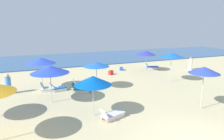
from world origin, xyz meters
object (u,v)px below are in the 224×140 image
Objects in this scene: umbrella_4 at (41,61)px; lounge_chair_5_0 at (81,89)px; cooler_box_0 at (111,73)px; cooler_box_1 at (121,69)px; lounge_chair_5_1 at (81,85)px; umbrella_8 at (146,53)px; umbrella_6 at (171,55)px; umbrella_3 at (50,69)px; umbrella_9 at (93,80)px; umbrella_5 at (96,64)px; beachgoer_0 at (8,85)px; lounge_chair_9_0 at (112,115)px; beachgoer_1 at (191,64)px; lounge_chair_4_1 at (58,88)px; lounge_chair_8_0 at (152,67)px; lounge_chair_4_0 at (48,88)px; umbrella_7 at (204,70)px.

lounge_chair_5_0 is at bearing -34.79° from umbrella_4.
cooler_box_1 is at bearing 11.14° from cooler_box_0.
lounge_chair_5_0 reaches higher than lounge_chair_5_1.
umbrella_4 is at bearing 143.59° from cooler_box_1.
umbrella_8 is at bearing -25.83° from cooler_box_0.
umbrella_6 is 5.99× the size of cooler_box_0.
umbrella_3 is 3.61m from umbrella_9.
umbrella_5 reaches higher than cooler_box_0.
umbrella_8 is 3.27m from cooler_box_1.
lounge_chair_5_1 is 5.47m from beachgoer_0.
umbrella_9 is 2.16m from lounge_chair_9_0.
beachgoer_0 is 1.03× the size of beachgoer_1.
umbrella_9 is at bearing -177.39° from lounge_chair_5_1.
cooler_box_0 is (9.31, 2.74, -0.48)m from beachgoer_0.
umbrella_8 is 5.51m from beachgoer_1.
cooler_box_1 is at bearing -41.49° from lounge_chair_5_1.
umbrella_6 is at bearing -131.23° from cooler_box_1.
lounge_chair_4_1 is 0.51× the size of umbrella_6.
lounge_chair_8_0 is at bearing 26.60° from umbrella_8.
umbrella_4 is 12.82m from lounge_chair_8_0.
cooler_box_0 is at bearing -55.35° from lounge_chair_4_0.
umbrella_3 is 1.64× the size of beachgoer_0.
lounge_chair_9_0 is at bearing -169.52° from lounge_chair_4_1.
lounge_chair_5_1 is 5.06m from cooler_box_0.
cooler_box_0 is (6.49, 5.73, -2.04)m from umbrella_3.
umbrella_7 is 6.11m from lounge_chair_9_0.
umbrella_6 is at bearing -89.97° from lounge_chair_5_1.
umbrella_6 is 9.48m from umbrella_9.
umbrella_4 is 1.66× the size of lounge_chair_5_0.
beachgoer_0 is 3.03× the size of cooler_box_1.
beachgoer_1 is at bearing 13.20° from umbrella_5.
lounge_chair_5_0 is 4.78m from umbrella_9.
umbrella_4 reaches higher than beachgoer_0.
lounge_chair_5_1 is 5.80m from umbrella_9.
umbrella_8 reaches higher than cooler_box_0.
umbrella_9 reaches higher than lounge_chair_5_0.
lounge_chair_5_0 is 0.68× the size of umbrella_8.
umbrella_9 is at bearing 24.00° from lounge_chair_9_0.
cooler_box_1 is (7.64, 4.95, -0.10)m from lounge_chair_4_1.
lounge_chair_4_1 is 10.72m from umbrella_8.
lounge_chair_8_0 is at bearing -60.98° from lounge_chair_9_0.
cooler_box_0 is at bearing 41.45° from umbrella_3.
umbrella_5 is 1.35× the size of lounge_chair_8_0.
umbrella_9 is 9.98m from cooler_box_0.
cooler_box_1 is (6.06, 5.82, -0.08)m from lounge_chair_5_0.
cooler_box_1 is at bearing 149.36° from umbrella_8.
lounge_chair_5_1 is at bearing 130.85° from lounge_chair_8_0.
umbrella_4 is 0.96× the size of umbrella_7.
beachgoer_1 is at bearing 32.16° from umbrella_6.
cooler_box_0 is (4.49, 8.72, -1.86)m from umbrella_9.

